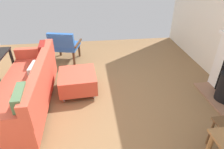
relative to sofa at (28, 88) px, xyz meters
The scene contains 4 objects.
ground_plane 1.09m from the sofa, behind, with size 5.34×5.93×0.01m, color olive.
sofa is the anchor object (origin of this frame).
ottoman 0.87m from the sofa, 157.48° to the right, with size 0.71×0.74×0.39m.
armchair_accent 1.69m from the sofa, 105.59° to the right, with size 0.79×0.72×0.78m.
Camera 1 is at (-0.03, 2.71, 2.19)m, focal length 30.76 mm.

